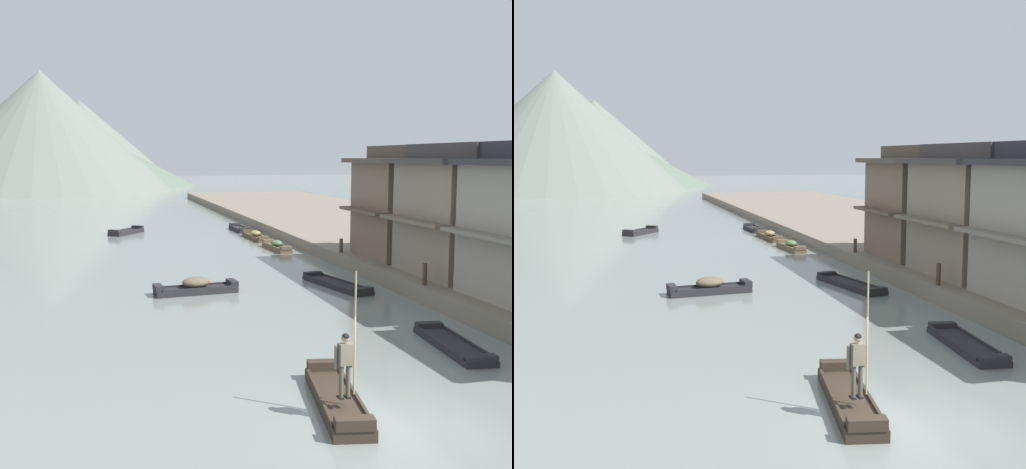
% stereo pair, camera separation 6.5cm
% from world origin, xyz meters
% --- Properties ---
extents(ground_plane, '(400.00, 400.00, 0.00)m').
position_xyz_m(ground_plane, '(0.00, 0.00, 0.00)').
color(ground_plane, gray).
extents(riverbank_right, '(18.00, 110.00, 0.74)m').
position_xyz_m(riverbank_right, '(15.60, 30.00, 0.37)').
color(riverbank_right, slate).
rests_on(riverbank_right, ground).
extents(boat_foreground_poled, '(1.70, 4.41, 0.55)m').
position_xyz_m(boat_foreground_poled, '(-0.95, 1.29, 0.18)').
color(boat_foreground_poled, '#33281E').
rests_on(boat_foreground_poled, ground).
extents(boatman_person, '(0.57, 0.28, 3.04)m').
position_xyz_m(boatman_person, '(-1.08, 0.45, 1.56)').
color(boatman_person, black).
rests_on(boatman_person, boat_foreground_poled).
extents(boat_moored_nearest, '(2.01, 4.92, 0.37)m').
position_xyz_m(boat_moored_nearest, '(4.41, 15.33, 0.12)').
color(boat_moored_nearest, '#232326').
rests_on(boat_moored_nearest, ground).
extents(boat_moored_second, '(1.46, 4.29, 0.37)m').
position_xyz_m(boat_moored_second, '(4.53, 5.02, 0.13)').
color(boat_moored_second, '#232326').
rests_on(boat_moored_second, ground).
extents(boat_moored_third, '(1.07, 4.65, 0.67)m').
position_xyz_m(boat_moored_third, '(4.86, 33.73, 0.23)').
color(boat_moored_third, brown).
rests_on(boat_moored_third, ground).
extents(boat_moored_far, '(3.04, 3.61, 0.53)m').
position_xyz_m(boat_moored_far, '(-4.57, 39.43, 0.18)').
color(boat_moored_far, '#232326').
rests_on(boat_moored_far, ground).
extents(boat_midriver_drifting, '(1.06, 4.04, 0.67)m').
position_xyz_m(boat_midriver_drifting, '(4.93, 27.91, 0.24)').
color(boat_midriver_drifting, brown).
rests_on(boat_midriver_drifting, ground).
extents(boat_midriver_upstream, '(3.94, 1.43, 0.78)m').
position_xyz_m(boat_midriver_upstream, '(-2.41, 15.47, 0.29)').
color(boat_midriver_upstream, '#232326').
rests_on(boat_midriver_upstream, ground).
extents(boat_upstream_distant, '(1.18, 3.95, 0.48)m').
position_xyz_m(boat_upstream_distant, '(4.91, 39.44, 0.16)').
color(boat_upstream_distant, '#232326').
rests_on(boat_upstream_distant, ground).
extents(house_waterfront_tall, '(5.30, 6.28, 6.14)m').
position_xyz_m(house_waterfront_tall, '(9.69, 13.33, 3.75)').
color(house_waterfront_tall, gray).
rests_on(house_waterfront_tall, riverbank_right).
extents(house_waterfront_narrow, '(6.81, 5.83, 6.14)m').
position_xyz_m(house_waterfront_narrow, '(10.45, 19.08, 3.75)').
color(house_waterfront_narrow, '#75604C').
rests_on(house_waterfront_narrow, riverbank_right).
extents(mooring_post_dock_mid, '(0.20, 0.20, 0.96)m').
position_xyz_m(mooring_post_dock_mid, '(6.95, 11.40, 1.22)').
color(mooring_post_dock_mid, '#473828').
rests_on(mooring_post_dock_mid, riverbank_right).
extents(mooring_post_dock_far, '(0.20, 0.20, 0.80)m').
position_xyz_m(mooring_post_dock_far, '(6.95, 21.24, 1.14)').
color(mooring_post_dock_far, '#473828').
rests_on(mooring_post_dock_far, riverbank_right).
extents(hill_far_west, '(46.93, 46.93, 21.79)m').
position_xyz_m(hill_far_west, '(-16.47, 110.02, 10.89)').
color(hill_far_west, slate).
rests_on(hill_far_west, ground).
extents(hill_far_centre, '(44.18, 44.18, 19.05)m').
position_xyz_m(hill_far_centre, '(-10.52, 138.46, 9.52)').
color(hill_far_centre, slate).
rests_on(hill_far_centre, ground).
extents(hill_far_east, '(53.15, 53.15, 13.75)m').
position_xyz_m(hill_far_east, '(-12.39, 129.00, 6.88)').
color(hill_far_east, '#5B6B5B').
rests_on(hill_far_east, ground).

